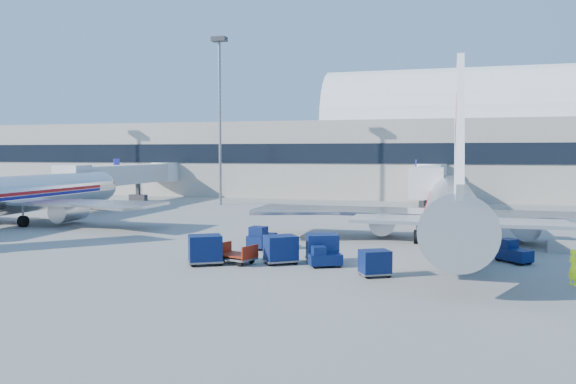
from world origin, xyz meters
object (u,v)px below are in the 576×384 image
(mast_west, at_px, (220,96))
(tug_lead, at_px, (324,258))
(cart_train_c, at_px, (205,249))
(airliner_mid, at_px, (8,195))
(cart_open_red, at_px, (237,257))
(barrier_near, at_px, (570,247))
(cart_train_b, at_px, (281,249))
(cart_solo_near, at_px, (375,262))
(jetbridge_near, at_px, (429,178))
(cart_train_a, at_px, (322,247))
(airliner_main, at_px, (452,206))
(ramp_worker, at_px, (574,267))
(jetbridge_mid, at_px, (130,175))
(tug_left, at_px, (261,238))
(tug_right, at_px, (513,252))

(mast_west, xyz_separation_m, tug_lead, (22.23, -37.29, -14.19))
(tug_lead, bearing_deg, cart_train_c, 164.46)
(airliner_mid, relative_size, cart_open_red, 13.54)
(tug_lead, bearing_deg, barrier_near, 5.22)
(cart_train_b, distance_m, cart_solo_near, 6.58)
(jetbridge_near, distance_m, cart_train_c, 41.51)
(jetbridge_near, bearing_deg, cart_train_a, -98.98)
(cart_solo_near, height_order, cart_open_red, cart_solo_near)
(barrier_near, height_order, cart_train_a, cart_train_a)
(airliner_main, distance_m, mast_west, 41.12)
(cart_solo_near, xyz_separation_m, ramp_worker, (10.52, 0.63, 0.17))
(ramp_worker, bearing_deg, airliner_mid, 49.54)
(cart_train_b, bearing_deg, cart_solo_near, -53.28)
(tug_lead, height_order, cart_train_b, cart_train_b)
(jetbridge_mid, xyz_separation_m, cart_train_b, (33.73, -37.81, -2.96))
(cart_train_c, bearing_deg, mast_west, 81.07)
(airliner_main, height_order, barrier_near, airliner_main)
(mast_west, xyz_separation_m, tug_left, (16.32, -31.89, -14.02))
(cart_train_b, relative_size, ramp_worker, 1.32)
(jetbridge_mid, xyz_separation_m, cart_train_c, (29.20, -39.38, -2.92))
(tug_right, xyz_separation_m, cart_train_a, (-11.90, -3.29, 0.31))
(airliner_main, relative_size, cart_open_red, 13.54)
(barrier_near, bearing_deg, jetbridge_mid, 151.20)
(tug_left, distance_m, cart_train_a, 6.76)
(cart_solo_near, bearing_deg, airliner_mid, 131.64)
(airliner_mid, distance_m, cart_train_a, 35.41)
(airliner_main, distance_m, jetbridge_near, 26.43)
(tug_lead, distance_m, cart_train_a, 1.56)
(airliner_mid, height_order, jetbridge_near, airliner_mid)
(tug_right, bearing_deg, cart_open_red, -115.62)
(mast_west, height_order, cart_train_a, mast_west)
(tug_lead, height_order, cart_train_a, cart_train_a)
(tug_lead, xyz_separation_m, tug_right, (11.48, 4.74, 0.08))
(airliner_mid, relative_size, barrier_near, 12.42)
(jetbridge_near, distance_m, barrier_near, 30.82)
(jetbridge_near, relative_size, cart_train_c, 10.31)
(tug_left, xyz_separation_m, cart_solo_near, (9.25, -7.20, 0.04))
(airliner_main, xyz_separation_m, barrier_near, (8.00, -2.51, -2.48))
(tug_lead, relative_size, cart_solo_near, 1.05)
(jetbridge_mid, distance_m, cart_train_c, 49.11)
(cart_train_c, bearing_deg, tug_lead, -20.17)
(cart_train_c, bearing_deg, barrier_near, -5.43)
(airliner_main, height_order, jetbridge_mid, airliner_main)
(airliner_main, relative_size, airliner_mid, 1.00)
(airliner_main, distance_m, jetbridge_mid, 51.62)
(airliner_mid, bearing_deg, jetbridge_near, 33.59)
(cart_solo_near, distance_m, cart_open_red, 9.07)
(airliner_main, distance_m, tug_lead, 14.32)
(cart_train_a, bearing_deg, cart_solo_near, -60.63)
(cart_open_red, bearing_deg, cart_solo_near, 10.60)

